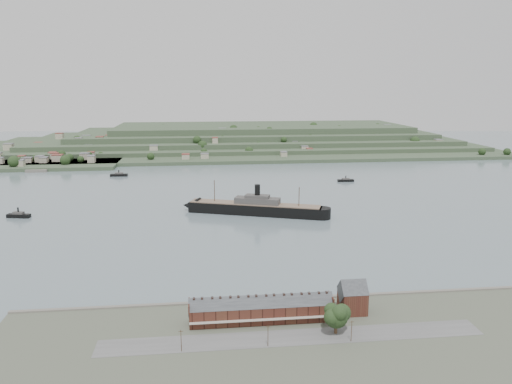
{
  "coord_description": "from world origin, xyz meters",
  "views": [
    {
      "loc": [
        -32.52,
        -344.68,
        91.82
      ],
      "look_at": [
        10.99,
        30.0,
        10.21
      ],
      "focal_mm": 35.0,
      "sensor_mm": 36.0,
      "label": 1
    }
  ],
  "objects": [
    {
      "name": "near_shore",
      "position": [
        0.0,
        -186.75,
        1.01
      ],
      "size": [
        220.0,
        80.0,
        2.6
      ],
      "color": "#4C5142",
      "rests_on": "ground"
    },
    {
      "name": "ground",
      "position": [
        0.0,
        0.0,
        0.0
      ],
      "size": [
        1400.0,
        1400.0,
        0.0
      ],
      "primitive_type": "plane",
      "color": "slate",
      "rests_on": "ground"
    },
    {
      "name": "steamship",
      "position": [
        4.16,
        2.3,
        4.85
      ],
      "size": [
        105.46,
        47.59,
        26.29
      ],
      "color": "black",
      "rests_on": "ground"
    },
    {
      "name": "ferry_west",
      "position": [
        -113.83,
        168.91,
        1.57
      ],
      "size": [
        17.51,
        5.18,
        6.53
      ],
      "color": "black",
      "rests_on": "ground"
    },
    {
      "name": "tugboat",
      "position": [
        -159.42,
        11.42,
        1.78
      ],
      "size": [
        16.77,
        7.49,
        7.3
      ],
      "color": "black",
      "rests_on": "ground"
    },
    {
      "name": "gabled_building",
      "position": [
        27.5,
        -164.0,
        8.19
      ],
      "size": [
        10.4,
        10.18,
        14.09
      ],
      "color": "#482119",
      "rests_on": "ground"
    },
    {
      "name": "far_peninsula",
      "position": [
        27.91,
        393.1,
        11.88
      ],
      "size": [
        760.0,
        309.0,
        30.0
      ],
      "color": "#344830",
      "rests_on": "ground"
    },
    {
      "name": "fig_tree",
      "position": [
        16.37,
        -181.0,
        9.26
      ],
      "size": [
        10.66,
        9.24,
        11.9
      ],
      "color": "#463120",
      "rests_on": "ground"
    },
    {
      "name": "ferry_east",
      "position": [
        107.93,
        114.14,
        1.4
      ],
      "size": [
        15.59,
        4.54,
        5.82
      ],
      "color": "black",
      "rests_on": "ground"
    },
    {
      "name": "terrace_row",
      "position": [
        -10.0,
        -168.02,
        6.84
      ],
      "size": [
        55.6,
        9.8,
        11.07
      ],
      "color": "#482119",
      "rests_on": "ground"
    }
  ]
}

